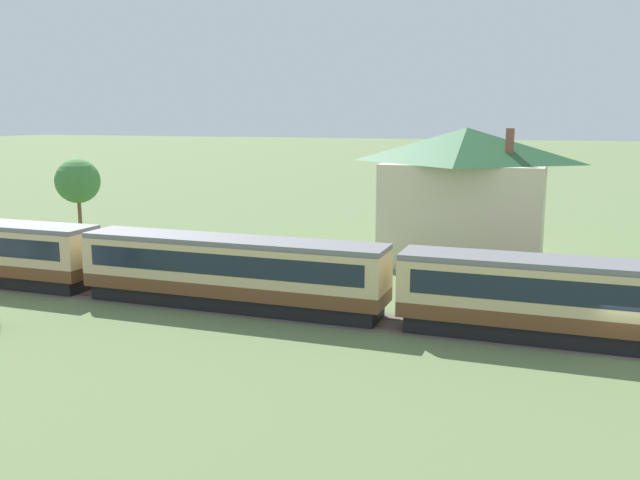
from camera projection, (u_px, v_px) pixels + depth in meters
The scene contains 5 objects.
ground_plane at pixel (625, 355), 32.07m from camera, with size 600.00×600.00×0.00m, color #607547.
passenger_train at pixel (235, 269), 39.62m from camera, with size 97.17×3.23×4.18m.
railway_track at pixel (350, 319), 37.71m from camera, with size 158.50×3.60×0.04m.
station_house_dark_green_roof at pixel (465, 194), 51.75m from camera, with size 12.61×9.45×10.31m.
yard_tree_1 at pixel (78, 181), 62.40m from camera, with size 4.09×4.09×7.30m.
Camera 1 is at (-3.37, -33.64, 11.17)m, focal length 38.00 mm.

